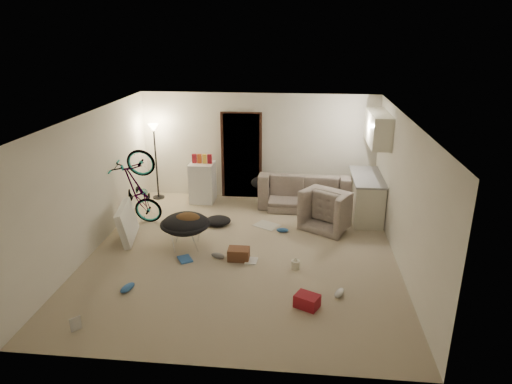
# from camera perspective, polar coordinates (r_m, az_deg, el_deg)

# --- Properties ---
(floor) EXTENTS (5.50, 6.00, 0.02)m
(floor) POSITION_cam_1_polar(r_m,az_deg,el_deg) (8.45, -1.69, -7.67)
(floor) COLOR tan
(floor) RESTS_ON ground
(ceiling) EXTENTS (5.50, 6.00, 0.02)m
(ceiling) POSITION_cam_1_polar(r_m,az_deg,el_deg) (7.62, -1.88, 9.38)
(ceiling) COLOR white
(ceiling) RESTS_ON wall_back
(wall_back) EXTENTS (5.50, 0.02, 2.50)m
(wall_back) POSITION_cam_1_polar(r_m,az_deg,el_deg) (10.81, 0.32, 5.71)
(wall_back) COLOR silver
(wall_back) RESTS_ON floor
(wall_front) EXTENTS (5.50, 0.02, 2.50)m
(wall_front) POSITION_cam_1_polar(r_m,az_deg,el_deg) (5.24, -6.18, -10.57)
(wall_front) COLOR silver
(wall_front) RESTS_ON floor
(wall_left) EXTENTS (0.02, 6.00, 2.50)m
(wall_left) POSITION_cam_1_polar(r_m,az_deg,el_deg) (8.74, -20.04, 1.00)
(wall_left) COLOR silver
(wall_left) RESTS_ON floor
(wall_right) EXTENTS (0.02, 6.00, 2.50)m
(wall_right) POSITION_cam_1_polar(r_m,az_deg,el_deg) (8.07, 18.03, -0.28)
(wall_right) COLOR silver
(wall_right) RESTS_ON floor
(doorway) EXTENTS (0.85, 0.10, 2.04)m
(doorway) POSITION_cam_1_polar(r_m,az_deg,el_deg) (10.87, -1.81, 4.53)
(doorway) COLOR black
(doorway) RESTS_ON floor
(door_trim) EXTENTS (0.97, 0.04, 2.10)m
(door_trim) POSITION_cam_1_polar(r_m,az_deg,el_deg) (10.85, -1.83, 4.49)
(door_trim) COLOR black
(door_trim) RESTS_ON floor
(floor_lamp) EXTENTS (0.28, 0.28, 1.81)m
(floor_lamp) POSITION_cam_1_polar(r_m,az_deg,el_deg) (10.94, -12.54, 5.72)
(floor_lamp) COLOR black
(floor_lamp) RESTS_ON floor
(kitchen_counter) EXTENTS (0.60, 1.50, 0.88)m
(kitchen_counter) POSITION_cam_1_polar(r_m,az_deg,el_deg) (10.14, 13.55, -0.64)
(kitchen_counter) COLOR beige
(kitchen_counter) RESTS_ON floor
(counter_top) EXTENTS (0.64, 1.54, 0.04)m
(counter_top) POSITION_cam_1_polar(r_m,az_deg,el_deg) (9.99, 13.76, 1.84)
(counter_top) COLOR gray
(counter_top) RESTS_ON kitchen_counter
(kitchen_uppers) EXTENTS (0.38, 1.40, 0.65)m
(kitchen_uppers) POSITION_cam_1_polar(r_m,az_deg,el_deg) (9.74, 15.03, 7.68)
(kitchen_uppers) COLOR beige
(kitchen_uppers) RESTS_ON wall_right
(sofa) EXTENTS (2.08, 0.88, 0.60)m
(sofa) POSITION_cam_1_polar(r_m,az_deg,el_deg) (10.51, 6.06, -0.26)
(sofa) COLOR #394139
(sofa) RESTS_ON floor
(armchair) EXTENTS (1.25, 1.21, 0.62)m
(armchair) POSITION_cam_1_polar(r_m,az_deg,el_deg) (9.57, 9.53, -2.43)
(armchair) COLOR #394139
(armchair) RESTS_ON floor
(bicycle) EXTENTS (1.69, 0.75, 0.97)m
(bicycle) POSITION_cam_1_polar(r_m,az_deg,el_deg) (9.76, -14.39, -1.51)
(bicycle) COLOR black
(bicycle) RESTS_ON floor
(book_asset) EXTENTS (0.26, 0.26, 0.02)m
(book_asset) POSITION_cam_1_polar(r_m,az_deg,el_deg) (6.93, -22.12, -15.92)
(book_asset) COLOR maroon
(book_asset) RESTS_ON floor
(mini_fridge) EXTENTS (0.56, 0.56, 0.94)m
(mini_fridge) POSITION_cam_1_polar(r_m,az_deg,el_deg) (10.79, -6.70, 1.22)
(mini_fridge) COLOR white
(mini_fridge) RESTS_ON floor
(snack_box_0) EXTENTS (0.10, 0.07, 0.30)m
(snack_box_0) POSITION_cam_1_polar(r_m,az_deg,el_deg) (10.67, -7.70, 3.95)
(snack_box_0) COLOR maroon
(snack_box_0) RESTS_ON mini_fridge
(snack_box_1) EXTENTS (0.11, 0.08, 0.30)m
(snack_box_1) POSITION_cam_1_polar(r_m,az_deg,el_deg) (10.64, -7.07, 3.94)
(snack_box_1) COLOR #C14718
(snack_box_1) RESTS_ON mini_fridge
(snack_box_2) EXTENTS (0.11, 0.08, 0.30)m
(snack_box_2) POSITION_cam_1_polar(r_m,az_deg,el_deg) (10.62, -6.44, 3.92)
(snack_box_2) COLOR gold
(snack_box_2) RESTS_ON mini_fridge
(snack_box_3) EXTENTS (0.10, 0.07, 0.30)m
(snack_box_3) POSITION_cam_1_polar(r_m,az_deg,el_deg) (10.59, -5.80, 3.91)
(snack_box_3) COLOR maroon
(snack_box_3) RESTS_ON mini_fridge
(saucer_chair) EXTENTS (0.93, 0.93, 0.66)m
(saucer_chair) POSITION_cam_1_polar(r_m,az_deg,el_deg) (8.58, -8.79, -4.47)
(saucer_chair) COLOR silver
(saucer_chair) RESTS_ON floor
(hoodie) EXTENTS (0.52, 0.45, 0.22)m
(hoodie) POSITION_cam_1_polar(r_m,az_deg,el_deg) (8.46, -8.58, -3.36)
(hoodie) COLOR #4A3019
(hoodie) RESTS_ON saucer_chair
(sofa_drape) EXTENTS (0.60, 0.51, 0.28)m
(sofa_drape) POSITION_cam_1_polar(r_m,az_deg,el_deg) (10.46, 0.90, 1.16)
(sofa_drape) COLOR black
(sofa_drape) RESTS_ON sofa
(tv_box) EXTENTS (0.45, 1.06, 0.69)m
(tv_box) POSITION_cam_1_polar(r_m,az_deg,el_deg) (9.19, -15.80, -3.69)
(tv_box) COLOR silver
(tv_box) RESTS_ON floor
(drink_case_a) EXTENTS (0.38, 0.27, 0.22)m
(drink_case_a) POSITION_cam_1_polar(r_m,az_deg,el_deg) (8.17, -2.18, -7.75)
(drink_case_a) COLOR brown
(drink_case_a) RESTS_ON floor
(drink_case_b) EXTENTS (0.42, 0.38, 0.20)m
(drink_case_b) POSITION_cam_1_polar(r_m,az_deg,el_deg) (6.95, 6.40, -13.38)
(drink_case_b) COLOR maroon
(drink_case_b) RESTS_ON floor
(juicer) EXTENTS (0.15, 0.15, 0.21)m
(juicer) POSITION_cam_1_polar(r_m,az_deg,el_deg) (7.92, 4.95, -8.95)
(juicer) COLOR silver
(juicer) RESTS_ON floor
(newspaper) EXTENTS (0.62, 0.58, 0.01)m
(newspaper) POSITION_cam_1_polar(r_m,az_deg,el_deg) (9.55, 1.37, -4.18)
(newspaper) COLOR #B2AFA4
(newspaper) RESTS_ON floor
(book_blue) EXTENTS (0.33, 0.36, 0.03)m
(book_blue) POSITION_cam_1_polar(r_m,az_deg,el_deg) (8.29, -8.86, -8.29)
(book_blue) COLOR #3064B0
(book_blue) RESTS_ON floor
(book_white) EXTENTS (0.22, 0.28, 0.02)m
(book_white) POSITION_cam_1_polar(r_m,az_deg,el_deg) (8.15, -0.59, -8.60)
(book_white) COLOR silver
(book_white) RESTS_ON floor
(shoe_0) EXTENTS (0.25, 0.10, 0.09)m
(shoe_0) POSITION_cam_1_polar(r_m,az_deg,el_deg) (9.24, 3.32, -4.77)
(shoe_0) COLOR #3064B0
(shoe_0) RESTS_ON floor
(shoe_2) EXTENTS (0.22, 0.32, 0.11)m
(shoe_2) POSITION_cam_1_polar(r_m,az_deg,el_deg) (7.57, -15.77, -11.43)
(shoe_2) COLOR #3064B0
(shoe_2) RESTS_ON floor
(shoe_3) EXTENTS (0.28, 0.17, 0.10)m
(shoe_3) POSITION_cam_1_polar(r_m,az_deg,el_deg) (8.27, -4.79, -7.93)
(shoe_3) COLOR slate
(shoe_3) RESTS_ON floor
(shoe_4) EXTENTS (0.23, 0.30, 0.10)m
(shoe_4) POSITION_cam_1_polar(r_m,az_deg,el_deg) (7.30, 10.37, -12.29)
(shoe_4) COLOR white
(shoe_4) RESTS_ON floor
(clothes_lump_a) EXTENTS (0.60, 0.54, 0.17)m
(clothes_lump_a) POSITION_cam_1_polar(r_m,az_deg,el_deg) (9.59, -4.77, -3.59)
(clothes_lump_a) COLOR black
(clothes_lump_a) RESTS_ON floor
(clothes_lump_b) EXTENTS (0.65, 0.62, 0.15)m
(clothes_lump_b) POSITION_cam_1_polar(r_m,az_deg,el_deg) (10.70, 1.68, -1.04)
(clothes_lump_b) COLOR black
(clothes_lump_b) RESTS_ON floor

